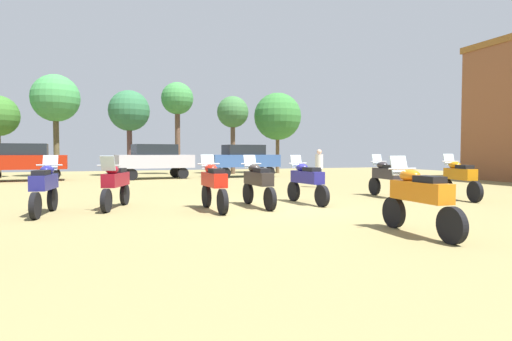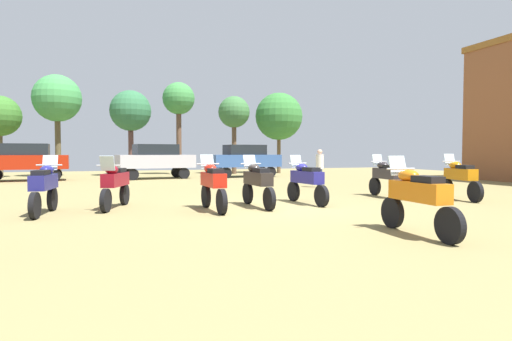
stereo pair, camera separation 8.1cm
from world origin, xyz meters
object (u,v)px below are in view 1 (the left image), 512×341
at_px(motorcycle_3, 214,183).
at_px(motorcycle_10, 116,183).
at_px(motorcycle_4, 258,181).
at_px(tree_3, 233,113).
at_px(motorcycle_1, 307,180).
at_px(motorcycle_5, 386,176).
at_px(tree_5, 278,117).
at_px(car_3, 23,159).
at_px(motorcycle_2, 459,177).
at_px(tree_6, 55,99).
at_px(tree_9, 129,111).
at_px(car_1, 243,158).
at_px(person_1, 319,165).
at_px(car_2, 155,159).
at_px(motorcycle_8, 419,196).
at_px(motorcycle_9, 44,186).
at_px(tree_2, 177,101).

distance_m(motorcycle_3, motorcycle_10, 2.73).
bearing_deg(motorcycle_4, tree_3, 73.43).
distance_m(motorcycle_1, motorcycle_5, 3.48).
bearing_deg(tree_5, car_3, -166.77).
bearing_deg(motorcycle_2, tree_6, 137.56).
relative_size(motorcycle_3, motorcycle_5, 0.99).
bearing_deg(tree_6, tree_9, -6.56).
bearing_deg(car_1, person_1, -179.43).
bearing_deg(tree_6, motorcycle_1, -63.88).
bearing_deg(motorcycle_2, person_1, 120.47).
relative_size(car_2, tree_3, 0.82).
relative_size(motorcycle_1, motorcycle_4, 0.99).
height_order(motorcycle_5, car_1, car_1).
distance_m(motorcycle_4, tree_9, 18.13).
height_order(motorcycle_3, motorcycle_5, motorcycle_3).
bearing_deg(motorcycle_3, tree_5, 60.70).
relative_size(motorcycle_2, person_1, 1.29).
xyz_separation_m(motorcycle_8, motorcycle_9, (-6.95, 5.07, -0.01)).
distance_m(motorcycle_3, car_3, 16.09).
bearing_deg(tree_5, motorcycle_1, -109.24).
xyz_separation_m(person_1, tree_3, (-0.33, 12.60, 3.36)).
relative_size(person_1, tree_5, 0.28).
bearing_deg(motorcycle_2, motorcycle_3, -169.63).
distance_m(motorcycle_9, tree_2, 19.45).
relative_size(motorcycle_5, car_3, 0.50).
relative_size(motorcycle_1, car_1, 0.50).
bearing_deg(car_1, tree_5, -49.10).
xyz_separation_m(car_2, tree_5, (9.29, 4.04, 3.00)).
xyz_separation_m(tree_5, tree_6, (-14.92, 0.15, 0.71)).
xyz_separation_m(motorcycle_9, tree_5, (13.25, 17.65, 3.45)).
bearing_deg(tree_2, motorcycle_2, -71.35).
distance_m(car_2, tree_3, 7.82).
relative_size(motorcycle_2, motorcycle_8, 0.95).
distance_m(car_1, car_3, 12.24).
bearing_deg(motorcycle_4, motorcycle_3, -168.42).
bearing_deg(motorcycle_8, motorcycle_10, 135.04).
bearing_deg(tree_6, motorcycle_5, -54.56).
distance_m(motorcycle_1, car_2, 14.01).
bearing_deg(car_1, tree_2, 34.13).
bearing_deg(car_2, car_3, 78.77).
bearing_deg(car_1, motorcycle_9, 141.04).
bearing_deg(motorcycle_2, tree_3, 108.07).
relative_size(motorcycle_1, person_1, 1.34).
relative_size(motorcycle_4, car_2, 0.50).
xyz_separation_m(motorcycle_4, motorcycle_9, (-5.45, 0.29, -0.00)).
distance_m(motorcycle_10, car_1, 15.22).
distance_m(motorcycle_3, tree_6, 19.76).
xyz_separation_m(motorcycle_1, tree_6, (-8.75, 17.84, 4.16)).
bearing_deg(motorcycle_10, car_2, -82.03).
bearing_deg(motorcycle_1, motorcycle_4, -176.65).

